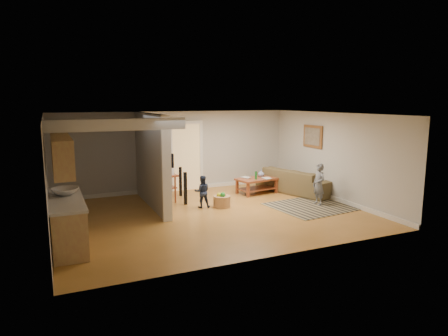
{
  "coord_description": "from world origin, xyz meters",
  "views": [
    {
      "loc": [
        -3.67,
        -8.99,
        2.83
      ],
      "look_at": [
        0.46,
        0.34,
        1.1
      ],
      "focal_mm": 32.0,
      "sensor_mm": 36.0,
      "label": 1
    }
  ],
  "objects_px": {
    "sofa": "(295,192)",
    "speaker_left": "(185,188)",
    "speaker_right": "(181,181)",
    "toy_basket": "(222,201)",
    "toddler": "(202,207)",
    "tv_console": "(162,175)",
    "coffee_table": "(257,181)",
    "child": "(318,205)"
  },
  "relations": [
    {
      "from": "sofa",
      "to": "speaker_left",
      "type": "bearing_deg",
      "value": 72.76
    },
    {
      "from": "speaker_left",
      "to": "speaker_right",
      "type": "distance_m",
      "value": 1.05
    },
    {
      "from": "speaker_right",
      "to": "sofa",
      "type": "bearing_deg",
      "value": 6.99
    },
    {
      "from": "speaker_right",
      "to": "toy_basket",
      "type": "xyz_separation_m",
      "value": [
        0.63,
        -1.66,
        -0.27
      ]
    },
    {
      "from": "toddler",
      "to": "speaker_left",
      "type": "bearing_deg",
      "value": -41.97
    },
    {
      "from": "sofa",
      "to": "tv_console",
      "type": "xyz_separation_m",
      "value": [
        -4.04,
        0.79,
        0.72
      ]
    },
    {
      "from": "speaker_left",
      "to": "speaker_right",
      "type": "xyz_separation_m",
      "value": [
        0.19,
        1.03,
        -0.01
      ]
    },
    {
      "from": "sofa",
      "to": "tv_console",
      "type": "height_order",
      "value": "tv_console"
    },
    {
      "from": "coffee_table",
      "to": "tv_console",
      "type": "relative_size",
      "value": 1.0
    },
    {
      "from": "toy_basket",
      "to": "child",
      "type": "xyz_separation_m",
      "value": [
        2.5,
        -0.88,
        -0.17
      ]
    },
    {
      "from": "sofa",
      "to": "coffee_table",
      "type": "distance_m",
      "value": 1.28
    },
    {
      "from": "coffee_table",
      "to": "sofa",
      "type": "bearing_deg",
      "value": -17.95
    },
    {
      "from": "speaker_right",
      "to": "toddler",
      "type": "bearing_deg",
      "value": -62.14
    },
    {
      "from": "sofa",
      "to": "toy_basket",
      "type": "height_order",
      "value": "toy_basket"
    },
    {
      "from": "toy_basket",
      "to": "speaker_left",
      "type": "bearing_deg",
      "value": 142.21
    },
    {
      "from": "speaker_left",
      "to": "sofa",
      "type": "bearing_deg",
      "value": 10.25
    },
    {
      "from": "tv_console",
      "to": "toddler",
      "type": "relative_size",
      "value": 1.52
    },
    {
      "from": "tv_console",
      "to": "toy_basket",
      "type": "distance_m",
      "value": 1.99
    },
    {
      "from": "sofa",
      "to": "toddler",
      "type": "height_order",
      "value": "toddler"
    },
    {
      "from": "tv_console",
      "to": "speaker_left",
      "type": "xyz_separation_m",
      "value": [
        0.42,
        -0.82,
        -0.27
      ]
    },
    {
      "from": "toy_basket",
      "to": "toddler",
      "type": "xyz_separation_m",
      "value": [
        -0.51,
        0.16,
        -0.17
      ]
    },
    {
      "from": "coffee_table",
      "to": "toy_basket",
      "type": "distance_m",
      "value": 1.95
    },
    {
      "from": "sofa",
      "to": "speaker_right",
      "type": "relative_size",
      "value": 2.87
    },
    {
      "from": "tv_console",
      "to": "child",
      "type": "height_order",
      "value": "tv_console"
    },
    {
      "from": "sofa",
      "to": "tv_console",
      "type": "bearing_deg",
      "value": 61.23
    },
    {
      "from": "coffee_table",
      "to": "speaker_left",
      "type": "bearing_deg",
      "value": -170.69
    },
    {
      "from": "speaker_left",
      "to": "tv_console",
      "type": "bearing_deg",
      "value": 126.8
    },
    {
      "from": "speaker_right",
      "to": "toy_basket",
      "type": "height_order",
      "value": "speaker_right"
    },
    {
      "from": "speaker_left",
      "to": "child",
      "type": "relative_size",
      "value": 0.79
    },
    {
      "from": "child",
      "to": "toy_basket",
      "type": "bearing_deg",
      "value": -108.27
    },
    {
      "from": "child",
      "to": "toddler",
      "type": "height_order",
      "value": "child"
    },
    {
      "from": "coffee_table",
      "to": "speaker_left",
      "type": "relative_size",
      "value": 1.45
    },
    {
      "from": "speaker_right",
      "to": "toddler",
      "type": "xyz_separation_m",
      "value": [
        0.12,
        -1.51,
        -0.44
      ]
    },
    {
      "from": "child",
      "to": "tv_console",
      "type": "bearing_deg",
      "value": -120.88
    },
    {
      "from": "tv_console",
      "to": "toy_basket",
      "type": "relative_size",
      "value": 2.86
    },
    {
      "from": "toy_basket",
      "to": "sofa",
      "type": "bearing_deg",
      "value": 13.25
    },
    {
      "from": "tv_console",
      "to": "speaker_left",
      "type": "height_order",
      "value": "tv_console"
    },
    {
      "from": "tv_console",
      "to": "child",
      "type": "distance_m",
      "value": 4.46
    },
    {
      "from": "coffee_table",
      "to": "tv_console",
      "type": "xyz_separation_m",
      "value": [
        -2.87,
        0.42,
        0.35
      ]
    },
    {
      "from": "tv_console",
      "to": "child",
      "type": "bearing_deg",
      "value": -40.62
    },
    {
      "from": "coffee_table",
      "to": "speaker_right",
      "type": "xyz_separation_m",
      "value": [
        -2.26,
        0.63,
        0.07
      ]
    },
    {
      "from": "coffee_table",
      "to": "toy_basket",
      "type": "bearing_deg",
      "value": -147.63
    }
  ]
}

